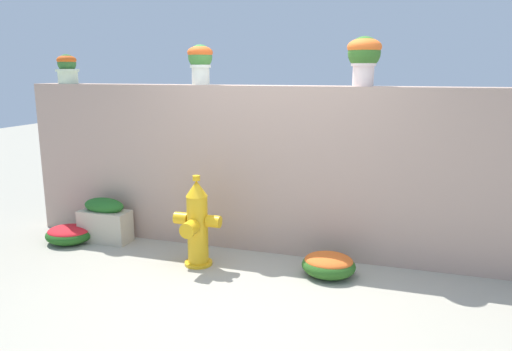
{
  "coord_description": "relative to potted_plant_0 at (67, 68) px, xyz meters",
  "views": [
    {
      "loc": [
        1.29,
        -3.7,
        1.91
      ],
      "look_at": [
        -0.2,
        0.97,
        0.85
      ],
      "focal_mm": 33.87,
      "sensor_mm": 36.0,
      "label": 1
    }
  ],
  "objects": [
    {
      "name": "potted_plant_2",
      "position": [
        3.4,
        0.02,
        0.11
      ],
      "size": [
        0.33,
        0.33,
        0.47
      ],
      "color": "beige",
      "rests_on": "stone_wall"
    },
    {
      "name": "ground_plane",
      "position": [
        2.56,
        -1.13,
        -1.95
      ],
      "size": [
        24.0,
        24.0,
        0.0
      ],
      "primitive_type": "plane",
      "color": "#A09B8A"
    },
    {
      "name": "potted_plant_0",
      "position": [
        0.0,
        0.0,
        0.0
      ],
      "size": [
        0.27,
        0.27,
        0.34
      ],
      "color": "beige",
      "rests_on": "stone_wall"
    },
    {
      "name": "flower_bush_right",
      "position": [
        3.21,
        -0.52,
        -1.83
      ],
      "size": [
        0.51,
        0.46,
        0.22
      ],
      "color": "#2C5F1E",
      "rests_on": "ground"
    },
    {
      "name": "potted_plant_1",
      "position": [
        1.67,
        0.05,
        0.08
      ],
      "size": [
        0.27,
        0.27,
        0.42
      ],
      "color": "silver",
      "rests_on": "stone_wall"
    },
    {
      "name": "stone_wall",
      "position": [
        2.56,
        0.04,
        -1.07
      ],
      "size": [
        5.9,
        0.33,
        1.77
      ],
      "primitive_type": "cube",
      "color": "tan",
      "rests_on": "ground"
    },
    {
      "name": "planter_box",
      "position": [
        0.62,
        -0.34,
        -1.7
      ],
      "size": [
        0.58,
        0.27,
        0.51
      ],
      "color": "#BBAF95",
      "rests_on": "ground"
    },
    {
      "name": "flower_bush_left",
      "position": [
        0.25,
        -0.51,
        -1.84
      ],
      "size": [
        0.53,
        0.48,
        0.2
      ],
      "color": "#21541A",
      "rests_on": "ground"
    },
    {
      "name": "fire_hydrant",
      "position": [
        1.91,
        -0.66,
        -1.53
      ],
      "size": [
        0.48,
        0.4,
        0.92
      ],
      "color": "gold",
      "rests_on": "ground"
    }
  ]
}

